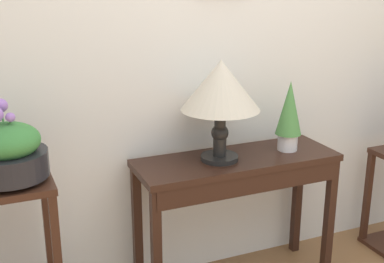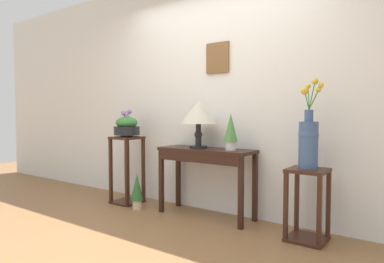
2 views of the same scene
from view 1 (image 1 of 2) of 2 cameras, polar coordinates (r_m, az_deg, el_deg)
back_wall_with_art at (r=2.77m, az=3.01°, el=11.84°), size 9.00×0.13×2.80m
console_table at (r=2.69m, az=5.19°, el=-5.42°), size 1.08×0.37×0.75m
table_lamp at (r=2.52m, az=3.22°, el=4.79°), size 0.40×0.40×0.52m
potted_plant_on_console at (r=2.76m, az=10.81°, el=2.02°), size 0.14×0.14×0.38m
planter_bowl_wide_left at (r=2.22m, az=-19.88°, el=-2.15°), size 0.32×0.32×0.34m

